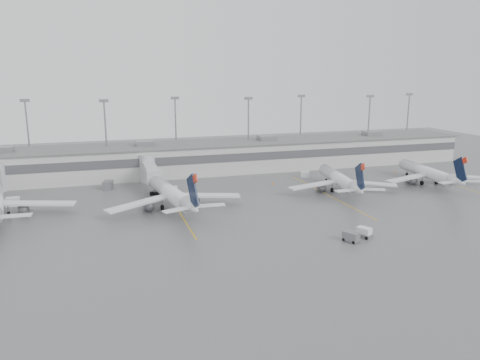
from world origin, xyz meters
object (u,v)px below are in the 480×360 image
object	(u,v)px
jet_mid_left	(171,194)
baggage_tug	(364,233)
jet_mid_right	(340,179)
jet_far_right	(429,173)

from	to	relation	value
jet_mid_left	baggage_tug	world-z (taller)	jet_mid_left
jet_mid_right	baggage_tug	world-z (taller)	jet_mid_right
jet_far_right	jet_mid_right	bearing A→B (deg)	-173.55
jet_mid_right	baggage_tug	xyz separation A→B (m)	(-11.52, -29.28, -2.25)
jet_far_right	baggage_tug	distance (m)	46.91
jet_mid_right	baggage_tug	distance (m)	31.54
jet_mid_left	jet_mid_right	distance (m)	40.18
jet_mid_left	jet_mid_right	world-z (taller)	jet_mid_left
jet_mid_left	baggage_tug	xyz separation A→B (m)	(28.59, -26.88, -2.52)
jet_mid_left	baggage_tug	size ratio (longest dim) A/B	9.98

